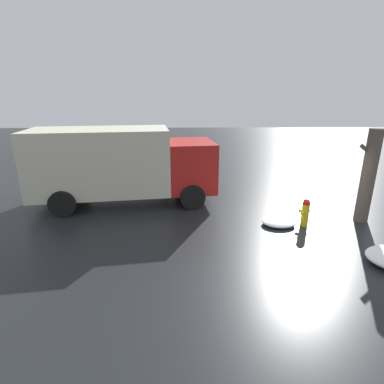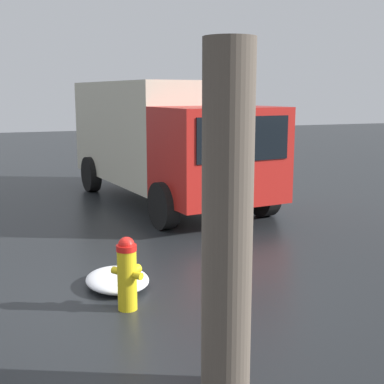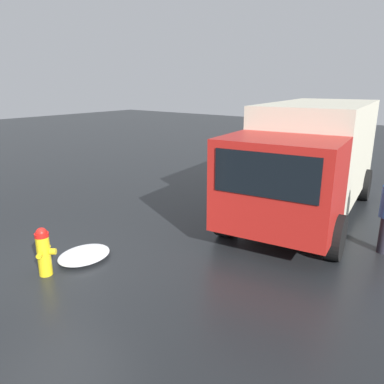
# 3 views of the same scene
# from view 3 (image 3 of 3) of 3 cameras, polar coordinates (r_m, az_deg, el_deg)

# --- Properties ---
(ground_plane) EXTENTS (60.00, 60.00, 0.00)m
(ground_plane) POSITION_cam_3_polar(r_m,az_deg,el_deg) (7.31, -21.31, -11.62)
(ground_plane) COLOR black
(fire_hydrant) EXTENTS (0.40, 0.37, 0.89)m
(fire_hydrant) POSITION_cam_3_polar(r_m,az_deg,el_deg) (7.11, -21.67, -8.34)
(fire_hydrant) COLOR yellow
(fire_hydrant) RESTS_ON ground_plane
(delivery_truck) EXTENTS (6.85, 3.27, 2.79)m
(delivery_truck) POSITION_cam_3_polar(r_m,az_deg,el_deg) (9.98, 17.72, 5.45)
(delivery_truck) COLOR red
(delivery_truck) RESTS_ON ground_plane
(snow_pile_by_hydrant) EXTENTS (1.04, 0.83, 0.19)m
(snow_pile_by_hydrant) POSITION_cam_3_polar(r_m,az_deg,el_deg) (7.60, -16.10, -9.20)
(snow_pile_by_hydrant) COLOR white
(snow_pile_by_hydrant) RESTS_ON ground_plane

